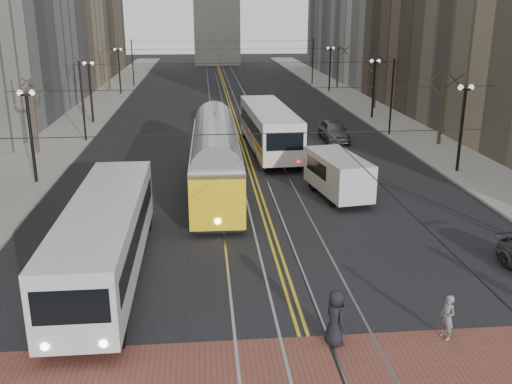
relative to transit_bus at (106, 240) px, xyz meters
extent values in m
plane|color=black|center=(7.18, -4.20, -1.60)|extent=(260.00, 260.00, 0.00)
cube|color=gray|center=(-7.82, 40.80, -1.52)|extent=(5.00, 140.00, 0.15)
cube|color=gray|center=(22.18, 40.80, -1.52)|extent=(5.00, 140.00, 0.15)
cube|color=gray|center=(7.18, 40.80, -1.60)|extent=(4.80, 130.00, 0.02)
cube|color=gold|center=(7.18, 40.80, -1.59)|extent=(0.42, 130.00, 0.01)
cylinder|color=black|center=(-6.52, 13.80, 1.20)|extent=(0.20, 0.20, 5.60)
cylinder|color=black|center=(-6.52, 33.80, 1.20)|extent=(0.20, 0.20, 5.60)
cylinder|color=black|center=(-6.52, 53.80, 1.20)|extent=(0.20, 0.20, 5.60)
cylinder|color=black|center=(20.88, 13.80, 1.20)|extent=(0.20, 0.20, 5.60)
cylinder|color=black|center=(20.88, 33.80, 1.20)|extent=(0.20, 0.20, 5.60)
cylinder|color=black|center=(20.88, 53.80, 1.20)|extent=(0.20, 0.20, 5.60)
cylinder|color=#382D23|center=(-8.52, 21.80, 1.20)|extent=(0.28, 0.28, 5.60)
cylinder|color=#382D23|center=(-8.52, 39.80, 1.20)|extent=(0.28, 0.28, 5.60)
cylinder|color=#382D23|center=(-8.52, 57.80, 1.20)|extent=(0.28, 0.28, 5.60)
cylinder|color=#382D23|center=(22.88, 21.80, 1.20)|extent=(0.28, 0.28, 5.60)
cylinder|color=#382D23|center=(22.88, 39.80, 1.20)|extent=(0.28, 0.28, 5.60)
cylinder|color=#382D23|center=(22.88, 57.80, 1.20)|extent=(0.28, 0.28, 5.60)
cylinder|color=black|center=(5.68, 40.80, 4.40)|extent=(0.03, 120.00, 0.03)
cylinder|color=black|center=(8.68, 40.80, 4.40)|extent=(0.03, 120.00, 0.03)
cylinder|color=black|center=(-5.72, 25.80, 1.70)|extent=(0.16, 0.16, 6.60)
cylinder|color=black|center=(-5.72, 61.80, 1.70)|extent=(0.16, 0.16, 6.60)
cylinder|color=black|center=(20.08, 25.80, 1.70)|extent=(0.16, 0.16, 6.60)
cylinder|color=black|center=(20.08, 61.80, 1.70)|extent=(0.16, 0.16, 6.60)
cube|color=#BDBDBD|center=(0.00, 0.00, 0.00)|extent=(2.69, 12.80, 3.20)
cube|color=yellow|center=(4.68, 10.92, 0.11)|extent=(2.89, 14.52, 3.41)
cube|color=silver|center=(8.98, 20.77, 0.12)|extent=(3.43, 13.30, 3.44)
cube|color=beige|center=(11.68, 9.39, -0.36)|extent=(3.04, 5.89, 2.48)
imported|color=#42464A|center=(14.86, 24.49, -0.75)|extent=(2.05, 4.99, 1.69)
imported|color=black|center=(8.09, -5.70, -0.64)|extent=(0.89, 1.08, 1.90)
imported|color=slate|center=(11.86, -5.70, -0.82)|extent=(0.52, 0.64, 1.53)
camera|label=1|loc=(4.04, -21.63, 8.79)|focal=40.00mm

